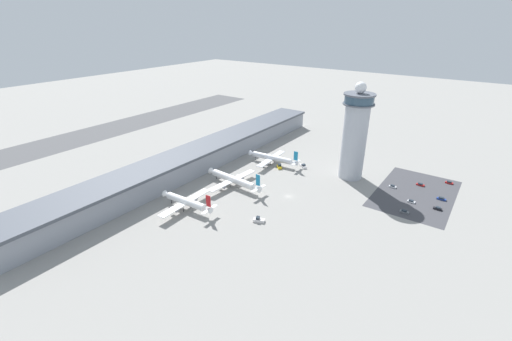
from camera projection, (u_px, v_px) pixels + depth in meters
ground_plane at (288, 197)px, 193.13m from camera, size 1000.00×1000.00×0.00m
terminal_building at (198, 158)px, 227.34m from camera, size 250.98×25.00×14.18m
runway_strip at (94, 134)px, 297.09m from camera, size 376.46×44.00×0.01m
control_tower at (355, 134)px, 205.85m from camera, size 18.32×18.32×59.29m
parking_lot_surface at (415, 193)px, 196.67m from camera, size 64.00×40.00×0.01m
airplane_gate_alpha at (186, 202)px, 178.39m from camera, size 34.75×33.01×12.72m
airplane_gate_bravo at (233, 180)px, 203.25m from camera, size 37.43×40.53×13.14m
airplane_gate_charlie at (272, 158)px, 234.33m from camera, size 33.47×37.37×12.55m
service_truck_catering at (279, 167)px, 229.36m from camera, size 5.87×5.69×3.00m
service_truck_fuel at (303, 166)px, 230.57m from camera, size 6.03×6.82×2.52m
service_truck_baggage at (259, 220)px, 169.10m from camera, size 4.54×6.20×2.61m
car_black_suv at (441, 199)px, 189.49m from camera, size 1.83×4.79×1.52m
car_red_hatchback at (420, 185)px, 205.57m from camera, size 1.93×4.63×1.50m
car_maroon_suv at (404, 212)px, 176.97m from camera, size 1.87×4.55×1.49m
car_white_wagon at (449, 183)px, 208.06m from camera, size 1.80×4.35×1.53m
car_green_van at (392, 187)px, 203.26m from camera, size 1.84×4.23×1.53m
car_yellow_taxi at (411, 201)px, 186.82m from camera, size 1.97×4.12×1.42m
car_grey_coupe at (438, 209)px, 179.83m from camera, size 1.86×4.29×1.53m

